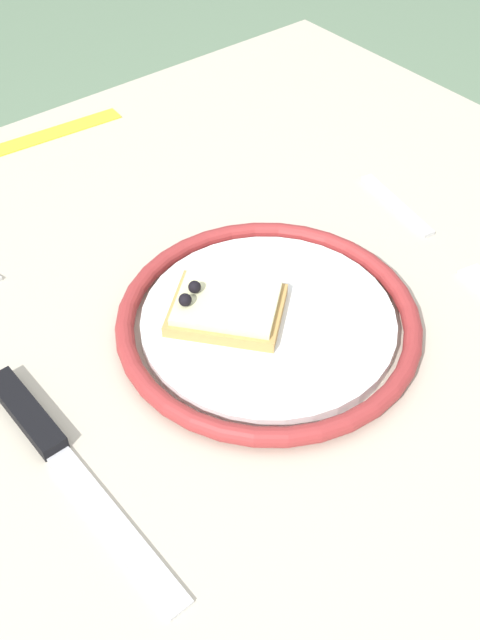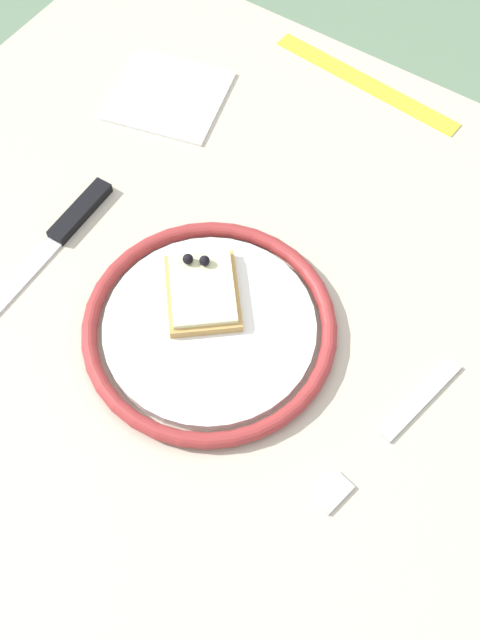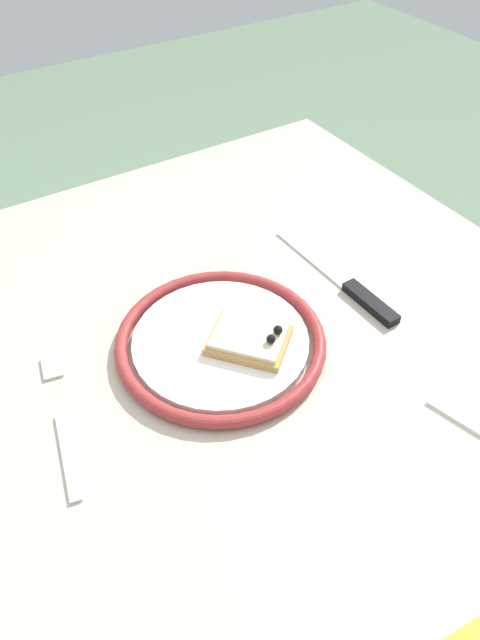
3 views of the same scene
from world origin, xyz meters
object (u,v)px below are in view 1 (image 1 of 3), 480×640
object	(u,v)px
knife	(48,440)
measuring_tape	(14,146)
dining_table	(257,406)
pizza_slice_near	(226,307)
plate	(270,322)
fork	(426,231)

from	to	relation	value
knife	measuring_tape	distance (m)	0.42
dining_table	pizza_slice_near	bearing A→B (deg)	-58.16
plate	pizza_slice_near	distance (m)	0.04
plate	knife	distance (m)	0.20
knife	fork	size ratio (longest dim) A/B	1.20
pizza_slice_near	knife	distance (m)	0.18
plate	knife	world-z (taller)	plate
plate	fork	size ratio (longest dim) A/B	1.28
pizza_slice_near	measuring_tape	world-z (taller)	pizza_slice_near
knife	pizza_slice_near	bearing A→B (deg)	-174.91
knife	dining_table	bearing A→B (deg)	177.23
pizza_slice_near	measuring_tape	xyz separation A→B (m)	(0.01, -0.37, -0.02)
fork	measuring_tape	size ratio (longest dim) A/B	0.78
pizza_slice_near	knife	world-z (taller)	pizza_slice_near
pizza_slice_near	fork	size ratio (longest dim) A/B	0.58
pizza_slice_near	plate	bearing A→B (deg)	133.37
dining_table	knife	world-z (taller)	knife
measuring_tape	plate	bearing A→B (deg)	100.26
knife	fork	world-z (taller)	knife
pizza_slice_near	fork	distance (m)	0.23
dining_table	measuring_tape	distance (m)	0.41
plate	pizza_slice_near	world-z (taller)	pizza_slice_near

